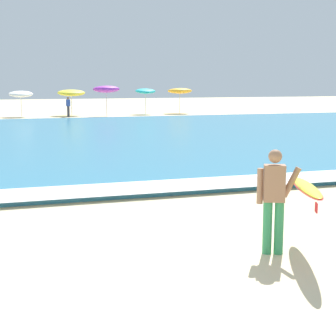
% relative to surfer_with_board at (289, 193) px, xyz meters
% --- Properties ---
extents(ground_plane, '(160.00, 160.00, 0.00)m').
position_rel_surfer_with_board_xyz_m(ground_plane, '(-3.48, 0.10, -1.03)').
color(ground_plane, beige).
extents(sea, '(120.00, 28.00, 0.14)m').
position_rel_surfer_with_board_xyz_m(sea, '(-3.48, 18.95, -0.96)').
color(sea, teal).
rests_on(sea, ground).
extents(surf_foam, '(120.00, 1.62, 0.01)m').
position_rel_surfer_with_board_xyz_m(surf_foam, '(-3.48, 5.55, -0.88)').
color(surf_foam, white).
rests_on(surf_foam, sea).
extents(surfer_with_board, '(1.37, 2.44, 1.73)m').
position_rel_surfer_with_board_xyz_m(surfer_with_board, '(0.00, 0.00, 0.00)').
color(surfer_with_board, '#338E56').
rests_on(surfer_with_board, ground).
extents(beach_umbrella_3, '(1.91, 1.94, 2.11)m').
position_rel_surfer_with_board_xyz_m(beach_umbrella_3, '(-2.17, 37.61, 0.76)').
color(beach_umbrella_3, beige).
rests_on(beach_umbrella_3, ground).
extents(beach_umbrella_4, '(2.26, 2.29, 2.18)m').
position_rel_surfer_with_board_xyz_m(beach_umbrella_4, '(1.87, 37.97, 0.82)').
color(beach_umbrella_4, beige).
rests_on(beach_umbrella_4, ground).
extents(beach_umbrella_5, '(2.13, 2.15, 2.48)m').
position_rel_surfer_with_board_xyz_m(beach_umbrella_5, '(4.39, 35.96, 1.13)').
color(beach_umbrella_5, beige).
rests_on(beach_umbrella_5, ground).
extents(beach_umbrella_6, '(1.74, 1.78, 2.24)m').
position_rel_surfer_with_board_xyz_m(beach_umbrella_6, '(8.23, 38.06, 0.92)').
color(beach_umbrella_6, beige).
rests_on(beach_umbrella_6, ground).
extents(beach_umbrella_7, '(2.13, 2.15, 2.23)m').
position_rel_surfer_with_board_xyz_m(beach_umbrella_7, '(11.43, 38.25, 0.92)').
color(beach_umbrella_7, beige).
rests_on(beach_umbrella_7, ground).
extents(beachgoer_near_row_left, '(0.32, 0.20, 1.58)m').
position_rel_surfer_with_board_xyz_m(beachgoer_near_row_left, '(1.35, 36.17, -0.19)').
color(beachgoer_near_row_left, '#383842').
rests_on(beachgoer_near_row_left, ground).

